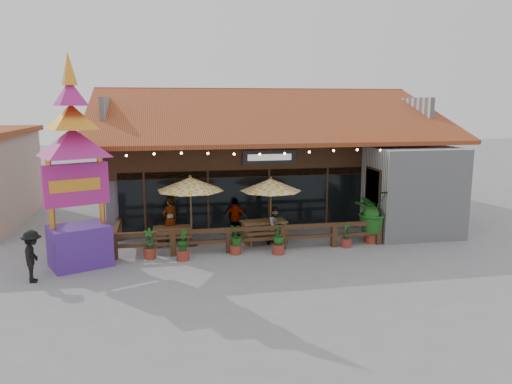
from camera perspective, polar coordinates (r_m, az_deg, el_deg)
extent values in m
plane|color=gray|center=(19.23, 4.13, -6.07)|extent=(100.00, 100.00, 0.00)
cube|color=#B7B8BD|center=(25.51, 0.08, 2.58)|extent=(14.00, 10.00, 4.00)
cube|color=#3D2213|center=(20.13, -1.32, 3.98)|extent=(11.00, 0.16, 1.60)
cube|color=black|center=(20.36, -1.29, -0.78)|extent=(10.00, 0.12, 2.40)
cube|color=#FFCC72|center=(20.56, -1.39, -0.68)|extent=(9.80, 0.05, 2.20)
cube|color=#B7B8BD|center=(21.35, 17.45, 0.08)|extent=(3.50, 2.70, 3.60)
cube|color=#AC301B|center=(20.39, 13.20, 0.39)|extent=(0.06, 1.20, 1.50)
cube|color=#3D2213|center=(20.38, 13.18, 0.39)|extent=(0.04, 1.34, 1.64)
cube|color=#A24E24|center=(21.86, 1.87, 8.94)|extent=(15.50, 7.05, 2.37)
cube|color=#A24E24|center=(28.73, -1.28, 9.23)|extent=(15.50, 7.05, 2.37)
cube|color=#A24E24|center=(25.29, 0.08, 11.64)|extent=(15.50, 0.30, 0.12)
cube|color=#B7B8BD|center=(24.91, -16.10, 8.24)|extent=(0.20, 9.00, 1.80)
cube|color=#B7B8BD|center=(27.51, 14.70, 8.45)|extent=(0.20, 9.00, 1.80)
cube|color=black|center=(20.21, 1.54, 4.01)|extent=(2.20, 0.10, 0.55)
cube|color=silver|center=(20.15, 1.57, 3.99)|extent=(1.80, 0.02, 0.25)
cube|color=#3D2213|center=(20.05, -12.61, -1.20)|extent=(0.08, 0.08, 2.40)
cube|color=#3D2213|center=(20.13, -5.49, -0.96)|extent=(0.08, 0.08, 2.40)
cube|color=#3D2213|center=(20.52, 1.48, -0.70)|extent=(0.08, 0.08, 2.40)
cube|color=#3D2213|center=(21.19, 8.09, -0.45)|extent=(0.08, 0.08, 2.40)
sphere|color=#FBD08A|center=(18.01, -14.60, 4.05)|extent=(0.09, 0.09, 0.09)
sphere|color=#FBD08A|center=(17.98, -11.57, 4.29)|extent=(0.09, 0.09, 0.09)
sphere|color=#FBD08A|center=(17.99, -8.54, 4.41)|extent=(0.09, 0.09, 0.09)
sphere|color=#FBD08A|center=(18.06, -5.52, 4.41)|extent=(0.09, 0.09, 0.09)
sphere|color=#FBD08A|center=(18.18, -2.52, 4.35)|extent=(0.09, 0.09, 0.09)
sphere|color=#FBD08A|center=(18.35, 0.42, 4.33)|extent=(0.09, 0.09, 0.09)
sphere|color=#FBD08A|center=(18.56, 3.30, 4.41)|extent=(0.09, 0.09, 0.09)
sphere|color=#FBD08A|center=(18.81, 6.12, 4.57)|extent=(0.09, 0.09, 0.09)
sphere|color=#FBD08A|center=(19.11, 8.86, 4.71)|extent=(0.09, 0.09, 0.09)
sphere|color=#FBD08A|center=(19.45, 11.50, 4.75)|extent=(0.09, 0.09, 0.09)
sphere|color=#FBD08A|center=(19.83, 14.04, 4.67)|extent=(0.09, 0.09, 0.09)
cube|color=#4B2D1B|center=(18.06, -15.85, -6.02)|extent=(0.20, 0.20, 0.90)
cube|color=#4B2D1B|center=(18.00, -9.47, -5.83)|extent=(0.20, 0.20, 0.90)
cube|color=#4B2D1B|center=(18.15, -3.12, -5.57)|extent=(0.20, 0.20, 0.90)
cube|color=#4B2D1B|center=(18.52, 3.05, -5.25)|extent=(0.20, 0.20, 0.90)
cube|color=#4B2D1B|center=(19.09, 8.91, -4.89)|extent=(0.20, 0.20, 0.90)
cube|color=#4B2D1B|center=(19.76, 13.83, -4.54)|extent=(0.20, 0.20, 0.90)
cube|color=#4B2D1B|center=(18.18, -0.31, -4.22)|extent=(9.80, 0.16, 0.14)
cube|color=#4B2D1B|center=(18.29, -0.31, -5.43)|extent=(9.80, 0.12, 0.12)
cube|color=#4B2D1B|center=(19.17, -15.61, -3.85)|extent=(0.16, 2.50, 0.14)
cube|color=#4B2D1B|center=(20.38, -15.31, -4.17)|extent=(0.20, 0.20, 0.90)
cylinder|color=brown|center=(19.01, -7.43, -2.36)|extent=(0.07, 0.07, 2.54)
cone|color=yellow|center=(18.80, -7.51, 0.93)|extent=(3.19, 3.19, 0.50)
sphere|color=brown|center=(18.76, -7.53, 1.76)|extent=(0.11, 0.11, 0.11)
cylinder|color=black|center=(19.31, -7.35, -5.95)|extent=(0.49, 0.49, 0.07)
cylinder|color=brown|center=(19.46, 1.69, -2.20)|extent=(0.06, 0.06, 2.40)
cone|color=yellow|center=(19.26, 1.71, 0.84)|extent=(2.85, 2.85, 0.47)
sphere|color=brown|center=(19.22, 1.71, 1.60)|extent=(0.10, 0.10, 0.10)
cylinder|color=black|center=(19.74, 1.67, -5.52)|extent=(0.46, 0.46, 0.06)
cube|color=brown|center=(19.41, -9.61, -4.02)|extent=(1.43, 0.69, 0.05)
cube|color=brown|center=(19.50, -11.41, -5.01)|extent=(0.08, 0.62, 0.66)
cube|color=brown|center=(19.50, -7.75, -4.90)|extent=(0.08, 0.62, 0.66)
cube|color=brown|center=(19.01, -9.57, -5.16)|extent=(1.42, 0.27, 0.04)
cube|color=brown|center=(19.95, -9.60, -4.42)|extent=(1.42, 0.27, 0.04)
cube|color=brown|center=(19.47, 0.88, -3.39)|extent=(1.81, 0.97, 0.07)
cube|color=brown|center=(19.36, -1.28, -4.70)|extent=(0.16, 0.76, 0.80)
cube|color=brown|center=(19.80, 2.98, -4.37)|extent=(0.16, 0.76, 0.80)
cube|color=brown|center=(19.00, 1.41, -4.75)|extent=(1.76, 0.47, 0.05)
cube|color=brown|center=(20.10, 0.37, -3.91)|extent=(1.76, 0.47, 0.05)
cube|color=#4C2587|center=(17.61, -19.48, -5.84)|extent=(2.23, 1.99, 1.38)
cube|color=#B2207E|center=(17.18, -19.88, 0.80)|extent=(2.01, 1.08, 1.38)
cube|color=orange|center=(17.03, -19.96, 0.72)|extent=(1.49, 0.67, 0.40)
cylinder|color=orange|center=(17.36, -22.45, -0.04)|extent=(0.18, 0.18, 2.29)
cylinder|color=orange|center=(17.11, -17.18, 0.14)|extent=(0.18, 0.18, 2.29)
pyramid|color=#B2207E|center=(17.00, -20.26, 6.91)|extent=(3.62, 3.62, 0.92)
pyramid|color=orange|center=(16.98, -20.41, 9.42)|extent=(2.56, 2.56, 0.80)
pyramid|color=#B2207E|center=(17.00, -20.57, 11.93)|extent=(1.66, 1.66, 0.80)
pyramid|color=orange|center=(17.05, -20.76, 14.81)|extent=(0.75, 0.75, 1.03)
cylinder|color=maroon|center=(20.02, 13.07, -5.04)|extent=(0.57, 0.57, 0.42)
imported|color=#1A5B1B|center=(19.77, 13.20, -2.08)|extent=(1.94, 1.83, 1.70)
sphere|color=#1A5B1B|center=(19.81, 13.64, -3.02)|extent=(0.57, 0.57, 0.57)
sphere|color=#1A5B1B|center=(19.87, 12.73, -2.39)|extent=(0.49, 0.49, 0.49)
imported|color=#3D2213|center=(19.63, -9.79, -3.14)|extent=(0.78, 0.70, 1.80)
imported|color=#3D2213|center=(19.16, 2.27, -3.84)|extent=(0.85, 0.75, 1.46)
imported|color=#3D2213|center=(20.17, -2.33, -2.96)|extent=(1.00, 0.64, 1.58)
imported|color=black|center=(16.58, -24.18, -6.73)|extent=(0.70, 1.09, 1.61)
cylinder|color=maroon|center=(17.95, -12.05, -6.88)|extent=(0.44, 0.44, 0.35)
imported|color=#1A5B1B|center=(17.80, -12.11, -5.24)|extent=(0.38, 0.26, 0.72)
cylinder|color=maroon|center=(17.53, -8.33, -7.17)|extent=(0.44, 0.44, 0.35)
imported|color=#1A5B1B|center=(17.38, -8.38, -5.49)|extent=(0.33, 0.40, 0.72)
cylinder|color=maroon|center=(18.05, -2.35, -6.60)|extent=(0.41, 0.41, 0.33)
imported|color=#1A5B1B|center=(17.91, -2.36, -5.06)|extent=(0.78, 0.74, 0.67)
cylinder|color=maroon|center=(18.05, 2.56, -6.56)|extent=(0.44, 0.44, 0.35)
imported|color=#1A5B1B|center=(17.90, 2.58, -4.92)|extent=(0.56, 0.56, 0.72)
cylinder|color=maroon|center=(19.20, 10.27, -5.75)|extent=(0.39, 0.39, 0.31)
imported|color=#1A5B1B|center=(19.08, 10.31, -4.36)|extent=(0.32, 0.39, 0.64)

